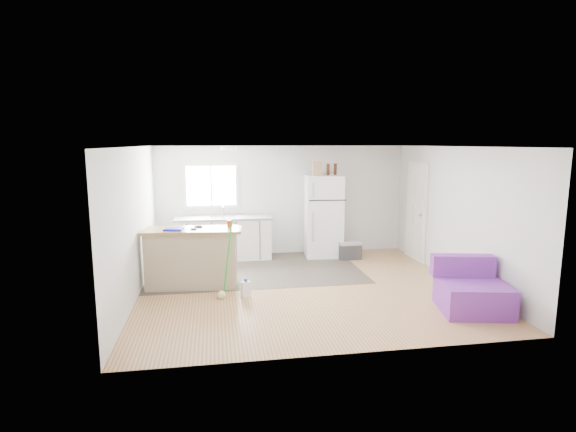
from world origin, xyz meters
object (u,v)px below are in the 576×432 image
at_px(cooler, 349,250).
at_px(mop, 223,284).
at_px(kitchen_cabinets, 224,238).
at_px(blue_tray, 174,229).
at_px(cardboard_box, 317,168).
at_px(peninsula, 192,258).
at_px(bottle_right, 335,169).
at_px(refrigerator, 323,216).
at_px(cleaner_jug, 246,289).
at_px(red_cup, 229,224).
at_px(purple_seat, 471,292).
at_px(bottle_left, 328,169).

distance_m(cooler, mop, 3.41).
xyz_separation_m(kitchen_cabinets, blue_tray, (-0.86, -1.90, 0.57)).
bearing_deg(cardboard_box, kitchen_cabinets, 175.62).
bearing_deg(blue_tray, kitchen_cabinets, 65.56).
distance_m(peninsula, cooler, 3.54).
xyz_separation_m(blue_tray, bottle_right, (3.27, 1.82, 0.86)).
distance_m(peninsula, refrigerator, 3.27).
bearing_deg(kitchen_cabinets, cleaner_jug, -83.20).
height_order(kitchen_cabinets, bottle_right, bottle_right).
bearing_deg(blue_tray, mop, -36.39).
relative_size(cooler, bottle_right, 2.05).
relative_size(kitchen_cabinets, cleaner_jug, 6.60).
bearing_deg(peninsula, cooler, 28.32).
relative_size(peninsula, mop, 1.34).
bearing_deg(red_cup, purple_seat, -28.20).
relative_size(kitchen_cabinets, bottle_right, 8.18).
height_order(refrigerator, mop, refrigerator).
bearing_deg(mop, cooler, 9.85).
height_order(blue_tray, bottle_right, bottle_right).
distance_m(blue_tray, bottle_left, 3.67).
bearing_deg(refrigerator, red_cup, -136.31).
bearing_deg(purple_seat, blue_tray, 170.59).
relative_size(purple_seat, red_cup, 9.17).
xyz_separation_m(peninsula, blue_tray, (-0.28, -0.08, 0.52)).
bearing_deg(cleaner_jug, kitchen_cabinets, 79.21).
bearing_deg(blue_tray, peninsula, 16.81).
xyz_separation_m(peninsula, bottle_right, (2.99, 1.74, 1.38)).
xyz_separation_m(refrigerator, red_cup, (-2.09, -1.69, 0.19)).
distance_m(blue_tray, cardboard_box, 3.46).
height_order(cooler, mop, mop).
height_order(kitchen_cabinets, bottle_left, bottle_left).
height_order(refrigerator, bottle_right, bottle_right).
distance_m(cooler, bottle_right, 1.76).
relative_size(cleaner_jug, cardboard_box, 1.03).
xyz_separation_m(cleaner_jug, bottle_left, (1.95, 2.39, 1.76)).
bearing_deg(bottle_right, cardboard_box, -169.77).
relative_size(mop, red_cup, 10.59).
xyz_separation_m(cleaner_jug, mop, (-0.36, 0.03, 0.10)).
bearing_deg(purple_seat, cooler, 117.59).
distance_m(peninsula, bottle_left, 3.57).
bearing_deg(cleaner_jug, cardboard_box, 36.97).
height_order(cooler, bottle_left, bottle_left).
bearing_deg(bottle_right, peninsula, -149.86).
distance_m(purple_seat, cleaner_jug, 3.44).
height_order(kitchen_cabinets, mop, mop).
bearing_deg(cardboard_box, purple_seat, -65.82).
bearing_deg(cardboard_box, bottle_right, 10.23).
xyz_separation_m(mop, cardboard_box, (2.06, 2.33, 1.69)).
bearing_deg(blue_tray, cardboard_box, 31.49).
bearing_deg(cleaner_jug, bottle_left, 33.47).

